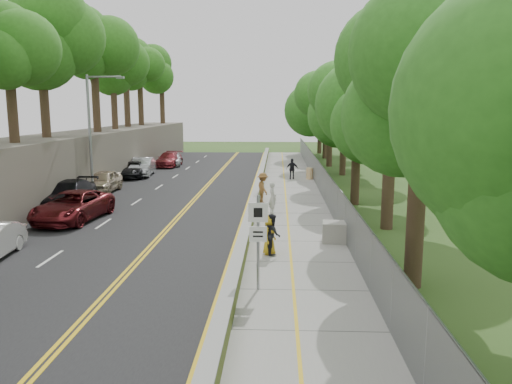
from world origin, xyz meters
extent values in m
plane|color=#33511E|center=(0.00, 0.00, 0.00)|extent=(140.00, 140.00, 0.00)
cube|color=black|center=(-5.40, 15.00, 0.02)|extent=(11.20, 66.00, 0.04)
cube|color=gray|center=(2.55, 15.00, 0.03)|extent=(4.20, 66.00, 0.05)
cube|color=#A6D125|center=(0.25, 15.00, 0.30)|extent=(0.42, 66.00, 0.60)
cube|color=#595147|center=(-13.50, 15.00, 2.00)|extent=(5.00, 66.00, 4.00)
cube|color=slate|center=(4.65, 15.00, 1.00)|extent=(0.04, 66.00, 2.00)
cylinder|color=gray|center=(-10.70, 14.00, 4.00)|extent=(0.18, 0.18, 8.00)
cylinder|color=gray|center=(-9.60, 14.00, 7.85)|extent=(2.30, 0.13, 0.13)
cube|color=gray|center=(-8.52, 14.00, 7.80)|extent=(0.50, 0.22, 0.14)
cylinder|color=gray|center=(1.05, -3.00, 1.60)|extent=(0.09, 0.09, 3.10)
cube|color=white|center=(1.05, -3.03, 2.60)|extent=(0.62, 0.04, 0.62)
cube|color=white|center=(1.05, -3.03, 1.90)|extent=(0.56, 0.04, 0.50)
cylinder|color=orange|center=(4.30, 22.64, 0.52)|extent=(0.57, 0.57, 0.94)
cube|color=gray|center=(4.30, 3.00, 0.49)|extent=(1.39, 1.09, 0.88)
imported|color=maroon|center=(-9.00, 6.63, 0.81)|extent=(3.07, 5.74, 1.53)
imported|color=black|center=(-10.60, 9.72, 0.85)|extent=(2.43, 5.66, 1.62)
imported|color=tan|center=(-10.53, 15.50, 0.81)|extent=(1.91, 4.55, 1.54)
imported|color=#ADB0B4|center=(-10.12, 24.27, 0.82)|extent=(2.12, 4.88, 1.56)
imported|color=black|center=(-10.60, 23.18, 0.71)|extent=(2.27, 4.82, 1.33)
imported|color=maroon|center=(-9.33, 31.36, 0.76)|extent=(2.23, 5.03, 1.44)
imported|color=silver|center=(-9.00, 32.06, 0.71)|extent=(1.93, 4.06, 1.34)
imported|color=gold|center=(1.34, 1.00, 0.85)|extent=(0.76, 0.91, 1.60)
imported|color=beige|center=(1.39, 8.76, 0.95)|extent=(0.64, 0.77, 1.80)
imported|color=black|center=(1.45, 1.00, 0.87)|extent=(0.81, 0.93, 1.64)
imported|color=brown|center=(0.75, 11.95, 0.99)|extent=(1.08, 1.39, 1.89)
imported|color=black|center=(2.85, 22.64, 0.90)|extent=(1.02, 0.46, 1.71)
camera|label=1|loc=(1.66, -18.40, 5.84)|focal=35.00mm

